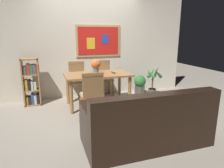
# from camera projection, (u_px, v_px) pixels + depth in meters

# --- Properties ---
(ground_plane) EXTENTS (12.00, 12.00, 0.00)m
(ground_plane) POSITION_uv_depth(u_px,v_px,m) (105.00, 112.00, 4.18)
(ground_plane) COLOR gray
(wall_back_with_painting) EXTENTS (5.20, 0.14, 2.60)m
(wall_back_with_painting) POSITION_uv_depth(u_px,v_px,m) (90.00, 45.00, 5.07)
(wall_back_with_painting) COLOR beige
(wall_back_with_painting) RESTS_ON ground_plane
(dining_table) EXTENTS (1.42, 0.80, 0.73)m
(dining_table) POSITION_uv_depth(u_px,v_px,m) (98.00, 78.00, 4.41)
(dining_table) COLOR #9E7042
(dining_table) RESTS_ON ground_plane
(dining_chair_far_right) EXTENTS (0.40, 0.41, 0.91)m
(dining_chair_far_right) POSITION_uv_depth(u_px,v_px,m) (104.00, 75.00, 5.24)
(dining_chair_far_right) COLOR #9E7042
(dining_chair_far_right) RESTS_ON ground_plane
(dining_chair_far_left) EXTENTS (0.40, 0.41, 0.91)m
(dining_chair_far_left) POSITION_uv_depth(u_px,v_px,m) (77.00, 77.00, 5.02)
(dining_chair_far_left) COLOR #9E7042
(dining_chair_far_left) RESTS_ON ground_plane
(dining_chair_near_left) EXTENTS (0.40, 0.41, 0.91)m
(dining_chair_near_left) POSITION_uv_depth(u_px,v_px,m) (92.00, 92.00, 3.70)
(dining_chair_near_left) COLOR #9E7042
(dining_chair_near_left) RESTS_ON ground_plane
(leather_couch) EXTENTS (1.80, 0.84, 0.84)m
(leather_couch) POSITION_uv_depth(u_px,v_px,m) (147.00, 124.00, 2.89)
(leather_couch) COLOR black
(leather_couch) RESTS_ON ground_plane
(bookshelf) EXTENTS (0.37, 0.28, 1.06)m
(bookshelf) POSITION_uv_depth(u_px,v_px,m) (32.00, 83.00, 4.50)
(bookshelf) COLOR #9E7042
(bookshelf) RESTS_ON ground_plane
(potted_ivy) EXTENTS (0.31, 0.31, 0.54)m
(potted_ivy) POSITION_uv_depth(u_px,v_px,m) (140.00, 84.00, 5.38)
(potted_ivy) COLOR #4C4742
(potted_ivy) RESTS_ON ground_plane
(potted_palm) EXTENTS (0.40, 0.41, 0.78)m
(potted_palm) POSITION_uv_depth(u_px,v_px,m) (153.00, 82.00, 5.17)
(potted_palm) COLOR #4C4742
(potted_palm) RESTS_ON ground_plane
(flower_vase) EXTENTS (0.22, 0.21, 0.32)m
(flower_vase) POSITION_uv_depth(u_px,v_px,m) (96.00, 65.00, 4.31)
(flower_vase) COLOR slate
(flower_vase) RESTS_ON dining_table
(tv_remote) EXTENTS (0.05, 0.16, 0.02)m
(tv_remote) POSITION_uv_depth(u_px,v_px,m) (113.00, 72.00, 4.47)
(tv_remote) COLOR black
(tv_remote) RESTS_ON dining_table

